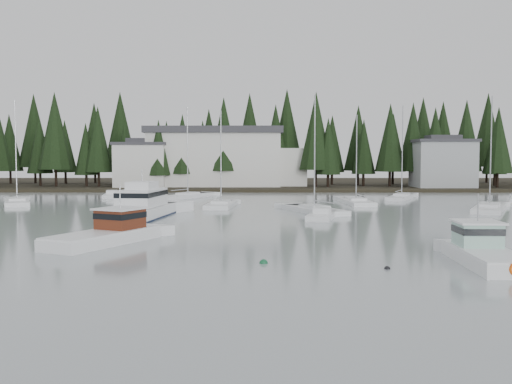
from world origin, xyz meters
TOP-DOWN VIEW (x-y plane):
  - ground at (0.00, 0.00)m, footprint 260.00×260.00m
  - far_shore_land at (0.00, 97.00)m, footprint 240.00×54.00m
  - conifer_treeline at (0.00, 86.00)m, footprint 200.00×22.00m
  - house_west at (-18.00, 79.00)m, footprint 9.54×7.42m
  - house_east_a at (36.00, 78.00)m, footprint 10.60×8.48m
  - harbor_inn at (-2.96, 82.34)m, footprint 29.50×11.50m
  - lobster_boat_brown at (-7.29, 14.40)m, footprint 6.76×9.37m
  - cabin_cruiser_center at (-8.18, 30.20)m, footprint 5.35×12.93m
  - lobster_boat_teal at (15.35, 6.88)m, footprint 3.00×7.83m
  - sailboat_0 at (-7.10, 57.88)m, footprint 7.05×10.57m
  - sailboat_1 at (15.32, 47.33)m, footprint 3.38×10.16m
  - sailboat_2 at (-27.12, 46.93)m, footprint 6.58×10.54m
  - sailboat_3 at (-1.31, 42.39)m, footprint 3.51×8.82m
  - sailboat_4 at (8.98, 36.17)m, footprint 6.54×10.35m
  - sailboat_5 at (23.19, 55.86)m, footprint 6.72×10.86m
  - sailboat_8 at (28.33, 38.16)m, footprint 7.38×10.92m
  - runabout_1 at (9.14, 30.22)m, footprint 3.81×7.14m
  - runabout_3 at (-18.26, 58.74)m, footprint 3.25×6.96m
  - mooring_buoy_green at (3.31, 6.94)m, footprint 0.46×0.46m
  - mooring_buoy_dark at (9.73, 5.39)m, footprint 0.32×0.32m

SIDE VIEW (x-z plane):
  - ground at x=0.00m, z-range 0.00..0.00m
  - far_shore_land at x=0.00m, z-range -0.50..0.50m
  - conifer_treeline at x=0.00m, z-range -10.00..10.00m
  - mooring_buoy_green at x=3.31m, z-range -0.23..0.23m
  - mooring_buoy_dark at x=9.73m, z-range -0.16..0.16m
  - sailboat_1 at x=15.32m, z-range -5.76..5.86m
  - sailboat_8 at x=28.33m, z-range -6.43..6.54m
  - sailboat_3 at x=-1.31m, z-range -5.84..5.96m
  - sailboat_4 at x=8.98m, z-range -6.38..6.50m
  - sailboat_0 at x=-7.10m, z-range -6.67..6.80m
  - sailboat_2 at x=-27.12m, z-range -6.66..6.80m
  - sailboat_5 at x=23.19m, z-range -6.71..6.85m
  - runabout_1 at x=9.14m, z-range -0.58..0.84m
  - runabout_3 at x=-18.26m, z-range -0.58..0.84m
  - lobster_boat_brown at x=-7.29m, z-range -1.71..2.72m
  - lobster_boat_teal at x=15.35m, z-range -1.63..2.65m
  - cabin_cruiser_center at x=-8.18m, z-range -1.89..3.51m
  - house_west at x=-18.00m, z-range 0.28..9.03m
  - house_east_a at x=36.00m, z-range 0.28..9.53m
  - harbor_inn at x=-2.96m, z-range 0.33..11.23m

